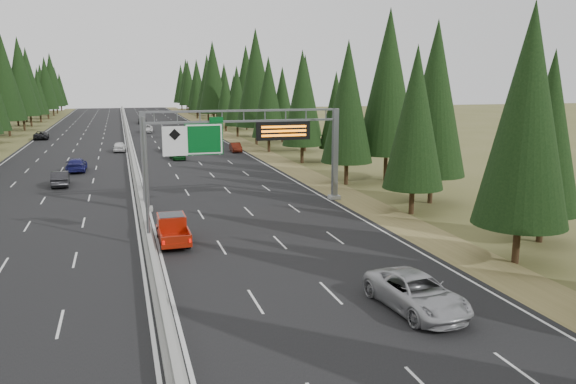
# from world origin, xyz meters

# --- Properties ---
(road) EXTENTS (32.00, 260.00, 0.08)m
(road) POSITION_xyz_m (0.00, 80.00, 0.04)
(road) COLOR black
(road) RESTS_ON ground
(shoulder_right) EXTENTS (3.60, 260.00, 0.06)m
(shoulder_right) POSITION_xyz_m (17.80, 80.00, 0.03)
(shoulder_right) COLOR olive
(shoulder_right) RESTS_ON ground
(shoulder_left) EXTENTS (3.60, 260.00, 0.06)m
(shoulder_left) POSITION_xyz_m (-17.80, 80.00, 0.03)
(shoulder_left) COLOR brown
(shoulder_left) RESTS_ON ground
(median_barrier) EXTENTS (0.70, 260.00, 0.85)m
(median_barrier) POSITION_xyz_m (0.00, 80.00, 0.41)
(median_barrier) COLOR gray
(median_barrier) RESTS_ON road
(sign_gantry) EXTENTS (16.75, 0.98, 7.80)m
(sign_gantry) POSITION_xyz_m (8.92, 34.88, 5.27)
(sign_gantry) COLOR slate
(sign_gantry) RESTS_ON road
(hov_sign_pole) EXTENTS (2.80, 0.50, 8.00)m
(hov_sign_pole) POSITION_xyz_m (0.58, 24.97, 4.72)
(hov_sign_pole) COLOR slate
(hov_sign_pole) RESTS_ON road
(tree_row_right) EXTENTS (12.28, 243.45, 18.81)m
(tree_row_right) POSITION_xyz_m (21.74, 73.74, 9.04)
(tree_row_right) COLOR black
(tree_row_right) RESTS_ON ground
(silver_minivan) EXTENTS (3.15, 5.94, 1.59)m
(silver_minivan) POSITION_xyz_m (10.94, 11.50, 0.88)
(silver_minivan) COLOR #A0A0A4
(silver_minivan) RESTS_ON road
(red_pickup) EXTENTS (1.81, 5.08, 1.65)m
(red_pickup) POSITION_xyz_m (1.50, 25.79, 1.00)
(red_pickup) COLOR black
(red_pickup) RESTS_ON road
(car_ahead_green) EXTENTS (1.98, 4.24, 1.40)m
(car_ahead_green) POSITION_xyz_m (5.67, 64.16, 0.78)
(car_ahead_green) COLOR #145B1F
(car_ahead_green) RESTS_ON road
(car_ahead_dkred) EXTENTS (1.57, 4.01, 1.30)m
(car_ahead_dkred) POSITION_xyz_m (14.50, 69.52, 0.73)
(car_ahead_dkred) COLOR #4D150B
(car_ahead_dkred) RESTS_ON road
(car_ahead_dkgrey) EXTENTS (2.41, 5.57, 1.60)m
(car_ahead_dkgrey) POSITION_xyz_m (5.69, 72.07, 0.88)
(car_ahead_dkgrey) COLOR black
(car_ahead_dkgrey) RESTS_ON road
(car_ahead_white) EXTENTS (2.73, 5.41, 1.47)m
(car_ahead_white) POSITION_xyz_m (3.73, 104.52, 0.81)
(car_ahead_white) COLOR silver
(car_ahead_white) RESTS_ON road
(car_ahead_far) EXTENTS (2.11, 4.91, 1.65)m
(car_ahead_far) POSITION_xyz_m (3.92, 128.28, 0.91)
(car_ahead_far) COLOR black
(car_ahead_far) RESTS_ON road
(car_onc_near) EXTENTS (1.75, 4.54, 1.47)m
(car_onc_near) POSITION_xyz_m (-7.15, 48.32, 0.82)
(car_onc_near) COLOR black
(car_onc_near) RESTS_ON road
(car_onc_blue) EXTENTS (2.13, 5.18, 1.50)m
(car_onc_blue) POSITION_xyz_m (-6.25, 57.34, 0.83)
(car_onc_blue) COLOR navy
(car_onc_blue) RESTS_ON road
(car_onc_white) EXTENTS (1.95, 4.28, 1.42)m
(car_onc_white) POSITION_xyz_m (-1.50, 74.68, 0.79)
(car_onc_white) COLOR white
(car_onc_white) RESTS_ON road
(car_onc_far) EXTENTS (2.66, 5.26, 1.42)m
(car_onc_far) POSITION_xyz_m (-14.50, 96.44, 0.79)
(car_onc_far) COLOR black
(car_onc_far) RESTS_ON road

